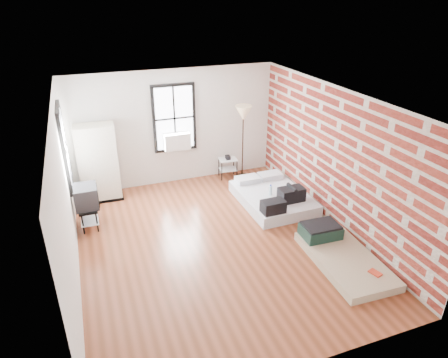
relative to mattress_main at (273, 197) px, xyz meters
name	(u,v)px	position (x,y,z in m)	size (l,w,h in m)	color
ground	(216,243)	(-1.75, -1.05, -0.17)	(6.00, 6.00, 0.00)	#612F19
room_shell	(220,151)	(-1.51, -0.69, 1.57)	(5.02, 6.02, 2.80)	silver
mattress_main	(273,197)	(0.00, 0.00, 0.00)	(1.44, 1.93, 0.61)	silver
mattress_bare	(339,253)	(0.19, -2.26, -0.04)	(1.09, 1.97, 0.42)	tan
wardrobe	(98,163)	(-3.61, 1.60, 0.72)	(0.92, 0.55, 1.78)	black
side_table	(228,163)	(-0.47, 1.67, 0.23)	(0.49, 0.40, 0.60)	black
floor_lamp	(243,116)	(-0.10, 1.60, 1.44)	(0.40, 0.40, 1.87)	black
tv_stand	(87,198)	(-3.96, 0.44, 0.48)	(0.46, 0.65, 0.91)	black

